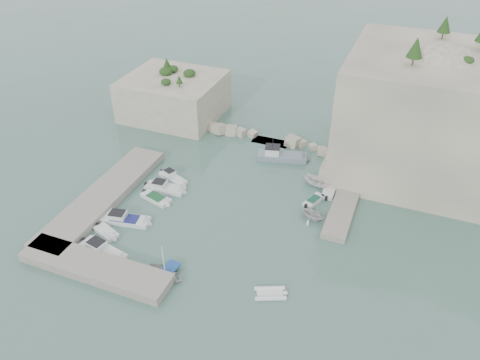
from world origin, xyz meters
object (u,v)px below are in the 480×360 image
at_px(motorboat_c, 156,200).
at_px(motorboat_e, 107,234).
at_px(tender_east_a, 312,219).
at_px(inflatable_dinghy, 270,295).
at_px(motorboat_b, 165,190).
at_px(tender_east_c, 330,191).
at_px(work_boat, 282,159).
at_px(tender_east_b, 313,202).
at_px(rowboat, 166,277).
at_px(motorboat_a, 173,180).
at_px(motorboat_d, 125,221).
at_px(tender_east_d, 317,186).
at_px(motorboat_f, 103,253).

height_order(motorboat_c, motorboat_e, same).
bearing_deg(tender_east_a, inflatable_dinghy, -166.17).
height_order(motorboat_b, tender_east_c, motorboat_b).
relative_size(motorboat_b, work_boat, 0.75).
relative_size(tender_east_a, tender_east_b, 0.96).
bearing_deg(rowboat, motorboat_e, 76.39).
xyz_separation_m(motorboat_a, motorboat_d, (-1.19, -10.49, 0.00)).
xyz_separation_m(motorboat_a, motorboat_e, (-2.03, -13.35, 0.00)).
bearing_deg(tender_east_d, inflatable_dinghy, -166.42).
bearing_deg(tender_east_c, motorboat_f, 134.96).
height_order(motorboat_b, motorboat_e, motorboat_b).
distance_m(motorboat_e, tender_east_d, 29.07).
bearing_deg(work_boat, motorboat_b, -146.47).
relative_size(motorboat_d, motorboat_f, 1.02).
xyz_separation_m(motorboat_d, inflatable_dinghy, (20.93, -4.65, 0.00)).
distance_m(motorboat_d, tender_east_b, 24.74).
distance_m(motorboat_c, motorboat_e, 8.58).
distance_m(inflatable_dinghy, work_boat, 27.13).
bearing_deg(motorboat_d, tender_east_c, 24.83).
bearing_deg(tender_east_a, motorboat_c, 118.47).
height_order(inflatable_dinghy, tender_east_b, tender_east_b).
bearing_deg(tender_east_a, tender_east_c, 11.12).
distance_m(motorboat_c, work_boat, 20.54).
xyz_separation_m(rowboat, tender_east_b, (11.84, 19.16, 0.00)).
relative_size(motorboat_b, motorboat_e, 1.63).
bearing_deg(motorboat_a, tender_east_a, 18.59).
bearing_deg(motorboat_f, inflatable_dinghy, 15.11).
bearing_deg(tender_east_a, motorboat_e, 135.97).
bearing_deg(motorboat_e, motorboat_b, 100.22).
bearing_deg(tender_east_b, motorboat_c, 129.95).
bearing_deg(work_boat, motorboat_e, -135.10).
xyz_separation_m(motorboat_b, rowboat, (7.99, -14.33, 0.00)).
height_order(motorboat_c, tender_east_d, tender_east_d).
relative_size(motorboat_f, tender_east_a, 1.87).
distance_m(tender_east_a, work_boat, 14.59).
relative_size(motorboat_c, inflatable_dinghy, 1.33).
distance_m(rowboat, inflatable_dinghy, 11.68).
relative_size(motorboat_f, inflatable_dinghy, 1.89).
relative_size(motorboat_a, motorboat_d, 0.74).
bearing_deg(motorboat_f, motorboat_a, 100.28).
xyz_separation_m(motorboat_a, motorboat_b, (0.20, -2.61, 0.00)).
distance_m(motorboat_d, tender_east_c, 27.79).
relative_size(inflatable_dinghy, tender_east_d, 0.82).
relative_size(motorboat_c, rowboat, 1.06).
bearing_deg(motorboat_c, tender_east_a, 26.02).
bearing_deg(motorboat_a, motorboat_b, -63.65).
relative_size(motorboat_a, rowboat, 1.13).
distance_m(motorboat_a, tender_east_d, 20.55).
distance_m(motorboat_d, inflatable_dinghy, 21.44).
bearing_deg(motorboat_f, motorboat_d, 109.23).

